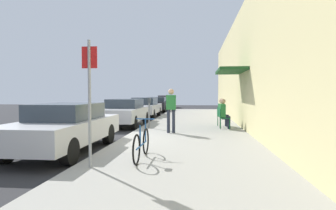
{
  "coord_description": "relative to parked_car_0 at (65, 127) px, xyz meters",
  "views": [
    {
      "loc": [
        2.61,
        -9.22,
        1.63
      ],
      "look_at": [
        0.91,
        6.15,
        1.0
      ],
      "focal_mm": 29.6,
      "sensor_mm": 36.0,
      "label": 1
    }
  ],
  "objects": [
    {
      "name": "parked_car_3",
      "position": [
        0.0,
        17.44,
        -0.01
      ],
      "size": [
        1.8,
        4.4,
        1.33
      ],
      "color": "black",
      "rests_on": "ground_plane"
    },
    {
      "name": "street_sign",
      "position": [
        1.5,
        -1.92,
        0.93
      ],
      "size": [
        0.32,
        0.06,
        2.6
      ],
      "color": "gray",
      "rests_on": "sidewalk_slab"
    },
    {
      "name": "parked_car_2",
      "position": [
        0.0,
        11.5,
        -0.0
      ],
      "size": [
        1.8,
        4.4,
        1.36
      ],
      "color": "#B7B7BC",
      "rests_on": "ground_plane"
    },
    {
      "name": "ground_plane",
      "position": [
        1.1,
        1.87,
        -0.71
      ],
      "size": [
        60.0,
        60.0,
        0.0
      ],
      "primitive_type": "plane",
      "color": "#2D2D30"
    },
    {
      "name": "cafe_chair_0",
      "position": [
        4.76,
        4.77,
        -0.09
      ],
      "size": [
        0.45,
        0.45,
        0.87
      ],
      "color": "#14592D",
      "rests_on": "sidewalk_slab"
    },
    {
      "name": "parked_car_0",
      "position": [
        0.0,
        0.0,
        0.0
      ],
      "size": [
        1.8,
        4.4,
        1.35
      ],
      "color": "#B7B7BC",
      "rests_on": "ground_plane"
    },
    {
      "name": "sidewalk_slab",
      "position": [
        3.35,
        3.87,
        -0.65
      ],
      "size": [
        4.5,
        32.0,
        0.12
      ],
      "primitive_type": "cube",
      "color": "#9E9B93",
      "rests_on": "ground_plane"
    },
    {
      "name": "pedestrian_standing",
      "position": [
        2.66,
        3.21,
        0.41
      ],
      "size": [
        0.36,
        0.22,
        1.7
      ],
      "color": "#232838",
      "rests_on": "sidewalk_slab"
    },
    {
      "name": "building_facade",
      "position": [
        5.75,
        3.88,
        2.06
      ],
      "size": [
        1.4,
        32.0,
        5.54
      ],
      "color": "beige",
      "rests_on": "ground_plane"
    },
    {
      "name": "seated_patron_1",
      "position": [
        4.82,
        5.62,
        0.11
      ],
      "size": [
        0.48,
        0.43,
        1.29
      ],
      "color": "#232838",
      "rests_on": "sidewalk_slab"
    },
    {
      "name": "parked_car_4",
      "position": [
        0.0,
        23.68,
        0.04
      ],
      "size": [
        1.8,
        4.4,
        1.43
      ],
      "color": "maroon",
      "rests_on": "ground_plane"
    },
    {
      "name": "parking_meter",
      "position": [
        1.55,
        4.62,
        0.18
      ],
      "size": [
        0.12,
        0.1,
        1.32
      ],
      "color": "slate",
      "rests_on": "sidewalk_slab"
    },
    {
      "name": "cafe_chair_1",
      "position": [
        4.76,
        5.61,
        -0.09
      ],
      "size": [
        0.52,
        0.52,
        0.87
      ],
      "color": "#14592D",
      "rests_on": "sidewalk_slab"
    },
    {
      "name": "seated_patron_0",
      "position": [
        4.82,
        4.77,
        0.11
      ],
      "size": [
        0.43,
        0.37,
        1.29
      ],
      "color": "#232838",
      "rests_on": "sidewalk_slab"
    },
    {
      "name": "bicycle_0",
      "position": [
        2.41,
        -1.13,
        -0.23
      ],
      "size": [
        0.46,
        1.71,
        0.9
      ],
      "color": "black",
      "rests_on": "sidewalk_slab"
    },
    {
      "name": "parked_car_1",
      "position": [
        0.0,
        6.28,
        0.0
      ],
      "size": [
        1.8,
        4.4,
        1.36
      ],
      "color": "#B7B7BC",
      "rests_on": "ground_plane"
    }
  ]
}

